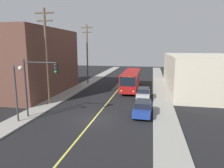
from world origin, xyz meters
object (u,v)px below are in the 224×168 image
at_px(parked_car_blue, 143,108).
at_px(street_lamp_left, 17,85).
at_px(city_bus, 131,79).
at_px(parked_car_silver, 143,93).
at_px(utility_pole_mid, 87,52).
at_px(utility_pole_near, 46,53).
at_px(traffic_signal_left_corner, 39,78).

distance_m(parked_car_blue, street_lamp_left, 12.90).
distance_m(city_bus, parked_car_silver, 7.07).
bearing_deg(utility_pole_mid, utility_pole_near, -90.52).
distance_m(utility_pole_near, traffic_signal_left_corner, 5.83).
relative_size(parked_car_blue, street_lamp_left, 0.81).
bearing_deg(utility_pole_near, street_lamp_left, -86.55).
height_order(parked_car_silver, utility_pole_near, utility_pole_near).
bearing_deg(parked_car_silver, parked_car_blue, -87.82).
xyz_separation_m(parked_car_silver, utility_pole_mid, (-11.69, 10.40, 5.62)).
xyz_separation_m(utility_pole_mid, street_lamp_left, (0.25, -22.16, -2.72)).
height_order(parked_car_silver, traffic_signal_left_corner, traffic_signal_left_corner).
xyz_separation_m(utility_pole_near, utility_pole_mid, (0.14, 15.69, -0.13)).
bearing_deg(parked_car_silver, utility_pole_near, -155.93).
xyz_separation_m(parked_car_blue, utility_pole_near, (-12.11, 1.93, 5.76)).
relative_size(utility_pole_near, traffic_signal_left_corner, 1.97).
xyz_separation_m(city_bus, utility_pole_near, (-9.42, -11.85, 4.78)).
height_order(utility_pole_near, utility_pole_mid, utility_pole_near).
height_order(traffic_signal_left_corner, street_lamp_left, traffic_signal_left_corner).
bearing_deg(city_bus, parked_car_blue, -78.96).
bearing_deg(street_lamp_left, utility_pole_near, 93.45).
relative_size(city_bus, traffic_signal_left_corner, 2.03).
bearing_deg(city_bus, utility_pole_near, -128.46).
bearing_deg(utility_pole_mid, traffic_signal_left_corner, -85.41).
relative_size(parked_car_silver, traffic_signal_left_corner, 0.73).
bearing_deg(utility_pole_near, traffic_signal_left_corner, -70.29).
bearing_deg(street_lamp_left, utility_pole_mid, 90.64).
relative_size(parked_car_blue, utility_pole_mid, 0.39).
height_order(city_bus, utility_pole_mid, utility_pole_mid).
bearing_deg(utility_pole_mid, parked_car_silver, -41.67).
xyz_separation_m(city_bus, parked_car_blue, (2.69, -13.78, -0.98)).
distance_m(utility_pole_near, utility_pole_mid, 15.69).
bearing_deg(parked_car_blue, utility_pole_mid, 124.19).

